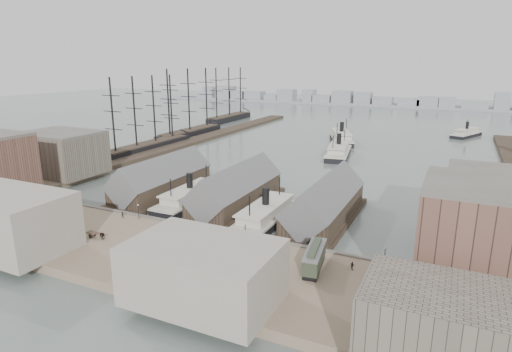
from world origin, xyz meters
The scene contains 38 objects.
ground centered at (0.00, 0.00, 0.00)m, with size 900.00×900.00×0.00m, color #55625F.
quay centered at (0.00, -20.00, 1.00)m, with size 180.00×30.00×2.00m, color #786551.
seawall centered at (0.00, -5.20, 1.15)m, with size 180.00×1.20×2.30m, color #59544C.
west_wharf centered at (-68.00, 100.00, 0.80)m, with size 10.00×220.00×1.60m, color #2D231C.
ferry_shed_west centered at (-26.00, 16.88, 4.64)m, with size 14.00×42.00×12.60m.
ferry_shed_center centered at (0.00, 16.88, 4.64)m, with size 14.00×42.00×12.60m.
ferry_shed_east centered at (26.00, 16.88, 4.64)m, with size 14.00×42.00×12.60m.
warehouse_west_back centered at (-70.00, 18.00, 9.00)m, with size 26.00×20.00×14.00m, color #60564C.
street_bldg_center centered at (20.00, -32.00, 7.00)m, with size 24.00×16.00×10.00m, color gray.
street_bldg_west centered at (-30.00, -32.00, 8.00)m, with size 30.00×16.00×12.00m, color gray.
street_bldg_east centered at (55.00, -33.00, 7.50)m, with size 18.00×14.00×11.00m, color #60564C.
lamp_post_far_w centered at (-45.00, -7.00, 4.71)m, with size 0.44×0.44×3.92m.
lamp_post_near_w centered at (-15.00, -7.00, 4.71)m, with size 0.44×0.44×3.92m.
lamp_post_near_e centered at (15.00, -7.00, 4.71)m, with size 0.44×0.44×3.92m.
lamp_post_far_e centered at (45.00, -7.00, 4.71)m, with size 0.44×0.44×3.92m.
far_shore centered at (-2.07, 334.14, 3.91)m, with size 500.00×40.00×15.72m.
ferry_docked_west centered at (-13.00, 12.90, 2.34)m, with size 8.38×27.93×9.97m.
ferry_docked_east centered at (13.00, 8.39, 2.39)m, with size 8.57×28.56×10.20m.
ferry_open_near centered at (8.73, 95.77, 2.53)m, with size 13.70×31.32×10.81m.
ferry_open_mid centered at (1.15, 130.02, 2.61)m, with size 19.92×32.51×11.15m.
ferry_open_far centered at (59.42, 176.66, 2.08)m, with size 16.74×25.74×8.87m.
sailing_ship_near centered at (-75.13, 69.36, 2.52)m, with size 8.35×57.55×34.35m.
sailing_ship_mid centered at (-79.32, 111.24, 2.65)m, with size 8.99×51.92×36.94m.
sailing_ship_far centered at (-92.27, 179.98, 2.64)m, with size 8.90×49.46×36.60m.
tram centered at (33.07, -13.63, 4.08)m, with size 4.55×11.70×4.05m.
horse_cart_left centered at (-39.14, -14.09, 2.86)m, with size 4.77×1.76×1.73m.
horse_cart_center centered at (-15.07, -20.35, 2.80)m, with size 4.93×1.78×1.58m.
horse_cart_right centered at (19.70, -22.00, 2.75)m, with size 4.70×2.30×1.42m.
pedestrian_0 centered at (-43.95, -15.63, 2.81)m, with size 0.59×0.43×1.62m, color black.
pedestrian_1 centered at (-37.70, -19.76, 2.86)m, with size 0.84×0.66×1.73m, color black.
pedestrian_2 centered at (-19.45, -8.00, 2.79)m, with size 1.01×0.58×1.57m, color black.
pedestrian_3 centered at (-13.60, -20.77, 2.85)m, with size 1.00×0.41×1.70m, color black.
pedestrian_4 centered at (1.09, -11.14, 2.89)m, with size 0.87×0.57×1.78m, color black.
pedestrian_5 centered at (10.13, -21.26, 2.86)m, with size 0.63×0.46×1.73m, color black.
pedestrian_6 centered at (22.21, -8.00, 2.86)m, with size 0.84×0.65×1.72m, color black.
pedestrian_7 centered at (31.34, -23.53, 2.80)m, with size 1.04×0.60×1.60m, color black.
pedestrian_8 centered at (39.75, -11.04, 2.82)m, with size 0.96×0.40×1.65m, color black.
pedestrian_9 centered at (51.33, -23.11, 2.80)m, with size 0.79×0.51×1.61m, color black.
Camera 1 is at (55.00, -85.56, 40.19)m, focal length 30.00 mm.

